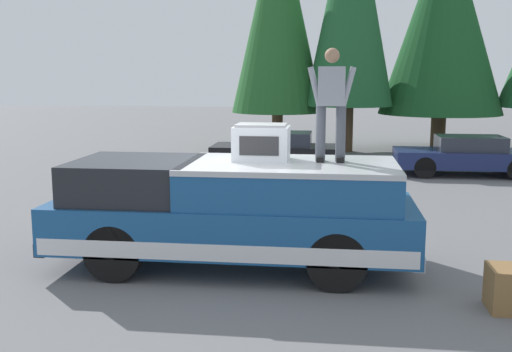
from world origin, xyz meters
name	(u,v)px	position (x,y,z in m)	size (l,w,h in m)	color
ground_plane	(229,268)	(0.00, 0.00, 0.00)	(90.00, 90.00, 0.00)	slate
pickup_truck	(233,212)	(0.09, -0.05, 0.87)	(2.01, 5.54, 1.65)	navy
compressor_unit	(262,142)	(0.28, -0.47, 1.93)	(0.65, 0.84, 0.56)	silver
person_on_truck_bed	(331,102)	(0.29, -1.51, 2.55)	(0.29, 0.72, 1.69)	#4C515B
parked_car_navy	(467,156)	(9.41, -5.48, 0.58)	(1.64, 4.10, 1.16)	navy
parked_car_black	(278,151)	(9.91, 0.13, 0.58)	(1.64, 4.10, 1.16)	black
wooden_crate	(511,289)	(-1.22, -3.83, 0.28)	(0.56, 0.56, 0.56)	olive
conifer_left	(444,16)	(15.58, -5.66, 5.11)	(4.73, 4.73, 8.84)	#4C3826
conifer_center_right	(278,10)	(15.13, 0.64, 5.40)	(3.60, 3.60, 9.37)	#4C3826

